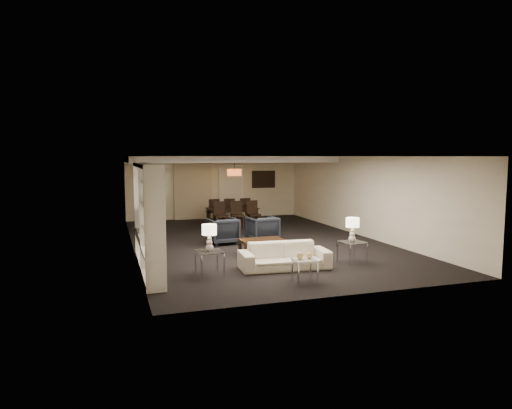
{
  "coord_description": "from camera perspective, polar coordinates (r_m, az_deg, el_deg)",
  "views": [
    {
      "loc": [
        -4.09,
        -12.62,
        2.49
      ],
      "look_at": [
        0.0,
        0.0,
        1.1
      ],
      "focal_mm": 32.0,
      "sensor_mm": 36.0,
      "label": 1
    }
  ],
  "objects": [
    {
      "name": "floor",
      "position": [
        13.5,
        0.0,
        -4.65
      ],
      "size": [
        11.0,
        11.0,
        0.0
      ],
      "primitive_type": "plane",
      "color": "black",
      "rests_on": "ground"
    },
    {
      "name": "ceiling",
      "position": [
        13.27,
        0.0,
        6.02
      ],
      "size": [
        7.0,
        11.0,
        0.02
      ],
      "primitive_type": "cube",
      "color": "silver",
      "rests_on": "ground"
    },
    {
      "name": "wall_back",
      "position": [
        18.62,
        -5.23,
        2.14
      ],
      "size": [
        7.0,
        0.02,
        2.5
      ],
      "primitive_type": "cube",
      "color": "beige",
      "rests_on": "ground"
    },
    {
      "name": "wall_front",
      "position": [
        8.3,
        11.8,
        -2.75
      ],
      "size": [
        7.0,
        0.02,
        2.5
      ],
      "primitive_type": "cube",
      "color": "beige",
      "rests_on": "ground"
    },
    {
      "name": "wall_left",
      "position": [
        12.69,
        -15.21,
        0.16
      ],
      "size": [
        0.02,
        11.0,
        2.5
      ],
      "primitive_type": "cube",
      "color": "beige",
      "rests_on": "ground"
    },
    {
      "name": "wall_right",
      "position": [
        14.78,
        13.02,
        1.02
      ],
      "size": [
        0.02,
        11.0,
        2.5
      ],
      "primitive_type": "cube",
      "color": "beige",
      "rests_on": "ground"
    },
    {
      "name": "ceiling_soffit",
      "position": [
        16.63,
        -3.74,
        5.66
      ],
      "size": [
        7.0,
        4.0,
        0.2
      ],
      "primitive_type": "cube",
      "color": "silver",
      "rests_on": "ceiling"
    },
    {
      "name": "curtains",
      "position": [
        18.36,
        -7.91,
        1.9
      ],
      "size": [
        1.5,
        0.12,
        2.4
      ],
      "primitive_type": "cube",
      "color": "beige",
      "rests_on": "wall_back"
    },
    {
      "name": "door",
      "position": [
        18.77,
        -3.12,
        1.58
      ],
      "size": [
        0.9,
        0.05,
        2.1
      ],
      "primitive_type": "cube",
      "color": "silver",
      "rests_on": "wall_back"
    },
    {
      "name": "painting",
      "position": [
        19.13,
        0.94,
        3.17
      ],
      "size": [
        0.95,
        0.04,
        0.65
      ],
      "primitive_type": "cube",
      "color": "#142D38",
      "rests_on": "wall_back"
    },
    {
      "name": "media_unit",
      "position": [
        10.14,
        -13.4,
        -1.64
      ],
      "size": [
        0.38,
        3.4,
        2.35
      ],
      "primitive_type": null,
      "color": "white",
      "rests_on": "wall_left"
    },
    {
      "name": "pendant_light",
      "position": [
        16.72,
        -2.73,
        4.02
      ],
      "size": [
        0.52,
        0.52,
        0.24
      ],
      "primitive_type": "cylinder",
      "color": "#D8591E",
      "rests_on": "ceiling_soffit"
    },
    {
      "name": "sofa",
      "position": [
        10.25,
        3.58,
        -6.42
      ],
      "size": [
        2.05,
        0.92,
        0.58
      ],
      "primitive_type": "imported",
      "rotation": [
        0.0,
        0.0,
        -0.07
      ],
      "color": "beige",
      "rests_on": "floor"
    },
    {
      "name": "coffee_table",
      "position": [
        11.74,
        0.7,
        -5.29
      ],
      "size": [
        1.1,
        0.65,
        0.39
      ],
      "primitive_type": null,
      "rotation": [
        0.0,
        0.0,
        0.01
      ],
      "color": "black",
      "rests_on": "floor"
    },
    {
      "name": "armchair_left",
      "position": [
        13.15,
        -4.16,
        -3.31
      ],
      "size": [
        0.86,
        0.88,
        0.74
      ],
      "primitive_type": "imported",
      "rotation": [
        0.0,
        0.0,
        3.23
      ],
      "color": "black",
      "rests_on": "floor"
    },
    {
      "name": "armchair_right",
      "position": [
        13.48,
        0.8,
        -3.06
      ],
      "size": [
        0.88,
        0.9,
        0.74
      ],
      "primitive_type": "imported",
      "rotation": [
        0.0,
        0.0,
        3.25
      ],
      "color": "black",
      "rests_on": "floor"
    },
    {
      "name": "side_table_left",
      "position": [
        9.77,
        -5.81,
        -7.27
      ],
      "size": [
        0.59,
        0.59,
        0.51
      ],
      "primitive_type": null,
      "rotation": [
        0.0,
        0.0,
        0.08
      ],
      "color": "white",
      "rests_on": "floor"
    },
    {
      "name": "side_table_right",
      "position": [
        10.98,
        11.9,
        -5.89
      ],
      "size": [
        0.62,
        0.62,
        0.51
      ],
      "primitive_type": null,
      "rotation": [
        0.0,
        0.0,
        0.13
      ],
      "color": "white",
      "rests_on": "floor"
    },
    {
      "name": "table_lamp_left",
      "position": [
        9.66,
        -5.85,
        -4.16
      ],
      "size": [
        0.35,
        0.35,
        0.57
      ],
      "primitive_type": null,
      "rotation": [
        0.0,
        0.0,
        -0.13
      ],
      "color": "beige",
      "rests_on": "side_table_left"
    },
    {
      "name": "table_lamp_right",
      "position": [
        10.88,
        11.96,
        -3.11
      ],
      "size": [
        0.34,
        0.34,
        0.57
      ],
      "primitive_type": null,
      "rotation": [
        0.0,
        0.0,
        0.09
      ],
      "color": "#F4E6CE",
      "rests_on": "side_table_right"
    },
    {
      "name": "marble_table",
      "position": [
        9.27,
        6.09,
        -8.17
      ],
      "size": [
        0.49,
        0.49,
        0.46
      ],
      "primitive_type": null,
      "rotation": [
        0.0,
        0.0,
        -0.08
      ],
      "color": "silver",
      "rests_on": "floor"
    },
    {
      "name": "gold_gourd_a",
      "position": [
        9.17,
        5.54,
        -6.4
      ],
      "size": [
        0.15,
        0.15,
        0.15
      ],
      "primitive_type": "sphere",
      "color": "#D4C470",
      "rests_on": "marble_table"
    },
    {
      "name": "gold_gourd_b",
      "position": [
        9.25,
        6.68,
        -6.36
      ],
      "size": [
        0.13,
        0.13,
        0.13
      ],
      "primitive_type": "sphere",
      "color": "#E8B97B",
      "rests_on": "marble_table"
    },
    {
      "name": "television",
      "position": [
        11.14,
        -13.64,
        -1.61
      ],
      "size": [
        1.05,
        0.14,
        0.6
      ],
      "primitive_type": "imported",
      "rotation": [
        0.0,
        0.0,
        1.57
      ],
      "color": "black",
      "rests_on": "media_unit"
    },
    {
      "name": "vase_blue",
      "position": [
        9.18,
        -12.9,
        -2.62
      ],
      "size": [
        0.16,
        0.16,
        0.16
      ],
      "primitive_type": "imported",
      "color": "navy",
      "rests_on": "media_unit"
    },
    {
      "name": "vase_amber",
      "position": [
        9.7,
        -13.28,
        0.82
      ],
      "size": [
        0.16,
        0.16,
        0.17
      ],
      "primitive_type": "imported",
      "color": "#B9963D",
      "rests_on": "media_unit"
    },
    {
      "name": "floor_speaker",
      "position": [
        12.02,
        -13.5,
        -3.39
      ],
      "size": [
        0.15,
        0.15,
        1.14
      ],
      "primitive_type": "cube",
      "rotation": [
        0.0,
        0.0,
        0.24
      ],
      "color": "black",
      "rests_on": "floor"
    },
    {
      "name": "dining_table",
      "position": [
        16.68,
        -2.93,
        -1.52
      ],
      "size": [
        1.84,
        1.09,
        0.63
      ],
      "primitive_type": "imported",
      "rotation": [
        0.0,
        0.0,
        0.05
      ],
      "color": "black",
      "rests_on": "floor"
    },
    {
      "name": "chair_nl",
      "position": [
        15.89,
        -4.42,
        -1.35
      ],
      "size": [
        0.46,
        0.46,
        0.93
      ],
      "primitive_type": null,
      "rotation": [
        0.0,
        0.0,
        0.06
      ],
      "color": "black",
      "rests_on": "floor"
    },
    {
      "name": "chair_nm",
      "position": [
        16.04,
        -2.33,
        -1.27
      ],
      "size": [
        0.45,
        0.45,
        0.93
      ],
      "primitive_type": null,
      "rotation": [
        0.0,
        0.0,
        -0.05
      ],
      "color": "black",
      "rests_on": "floor"
    },
    {
      "name": "chair_nr",
      "position": [
        16.21,
        -0.29,
        -1.19
      ],
      "size": [
        0.45,
        0.45,
        0.93
      ],
      "primitive_type": null,
      "rotation": [
        0.0,
        0.0,
        0.05
      ],
      "color": "black",
      "rests_on": "floor"
    },
    {
      "name": "chair_fl",
      "position": [
        17.14,
        -5.44,
        -0.82
      ],
      "size": [
        0.48,
        0.48,
        0.93
      ],
      "primitive_type": null,
      "rotation": [
        0.0,
        0.0,
        3.25
      ],
      "color": "black",
      "rests_on": "floor"
    },
    {
      "name": "chair_fm",
      "position": [
        17.28,
        -3.5,
        -0.75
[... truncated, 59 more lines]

